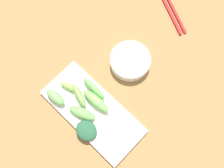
# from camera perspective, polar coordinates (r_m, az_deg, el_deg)

# --- Properties ---
(tabletop) EXTENTS (2.10, 2.10, 0.02)m
(tabletop) POSITION_cam_1_polar(r_m,az_deg,el_deg) (0.82, -1.47, -2.52)
(tabletop) COLOR olive
(tabletop) RESTS_ON ground
(sauce_bowl) EXTENTS (0.12, 0.12, 0.04)m
(sauce_bowl) POSITION_cam_1_polar(r_m,az_deg,el_deg) (0.83, 3.93, 4.98)
(sauce_bowl) COLOR white
(sauce_bowl) RESTS_ON tabletop
(serving_plate) EXTENTS (0.14, 0.31, 0.01)m
(serving_plate) POSITION_cam_1_polar(r_m,az_deg,el_deg) (0.79, -4.10, -5.93)
(serving_plate) COLOR white
(serving_plate) RESTS_ON tabletop
(broccoli_stalk_0) EXTENTS (0.03, 0.10, 0.03)m
(broccoli_stalk_0) POSITION_cam_1_polar(r_m,az_deg,el_deg) (0.78, -3.64, -3.53)
(broccoli_stalk_0) COLOR #6DB253
(broccoli_stalk_0) RESTS_ON serving_plate
(broccoli_leafy_1) EXTENTS (0.06, 0.06, 0.02)m
(broccoli_leafy_1) POSITION_cam_1_polar(r_m,az_deg,el_deg) (0.77, -5.51, -9.91)
(broccoli_leafy_1) COLOR #225334
(broccoli_leafy_1) RESTS_ON serving_plate
(broccoli_stalk_2) EXTENTS (0.02, 0.09, 0.03)m
(broccoli_stalk_2) POSITION_cam_1_polar(r_m,az_deg,el_deg) (0.79, -3.94, -0.92)
(broccoli_stalk_2) COLOR #63B454
(broccoli_stalk_2) RESTS_ON serving_plate
(broccoli_stalk_3) EXTENTS (0.05, 0.09, 0.03)m
(broccoli_stalk_3) POSITION_cam_1_polar(r_m,az_deg,el_deg) (0.79, -7.09, -2.39)
(broccoli_stalk_3) COLOR #75A850
(broccoli_stalk_3) RESTS_ON serving_plate
(broccoli_stalk_4) EXTENTS (0.04, 0.07, 0.02)m
(broccoli_stalk_4) POSITION_cam_1_polar(r_m,az_deg,el_deg) (0.80, -8.83, -0.79)
(broccoli_stalk_4) COLOR #75AB47
(broccoli_stalk_4) RESTS_ON serving_plate
(broccoli_stalk_5) EXTENTS (0.06, 0.09, 0.02)m
(broccoli_stalk_5) POSITION_cam_1_polar(r_m,az_deg,el_deg) (0.78, -6.45, -6.22)
(broccoli_stalk_5) COLOR #5FA14D
(broccoli_stalk_5) RESTS_ON serving_plate
(broccoli_stalk_6) EXTENTS (0.03, 0.07, 0.03)m
(broccoli_stalk_6) POSITION_cam_1_polar(r_m,az_deg,el_deg) (0.80, -12.04, -2.84)
(broccoli_stalk_6) COLOR #67A157
(broccoli_stalk_6) RESTS_ON serving_plate
(chopsticks) EXTENTS (0.12, 0.22, 0.01)m
(chopsticks) POSITION_cam_1_polar(r_m,az_deg,el_deg) (0.96, 12.11, 16.22)
(chopsticks) COLOR red
(chopsticks) RESTS_ON tabletop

